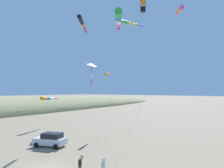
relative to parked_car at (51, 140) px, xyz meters
name	(u,v)px	position (x,y,z in m)	size (l,w,h in m)	color
parked_car	(51,140)	(0.00, 0.00, 0.00)	(4.68, 3.30, 1.85)	silver
cooler_box	(33,143)	(2.86, 0.86, -0.74)	(0.62, 0.42, 0.42)	purple
person_adult_flyer	(103,166)	(-11.82, 2.98, 0.00)	(0.52, 0.40, 1.75)	#8E6B9E
person_child_green_jacket	(80,164)	(-9.71, 3.76, -0.09)	(0.43, 0.52, 1.59)	#3D7F51
kite_windsock_striped_overhead	(118,18)	(-8.54, -3.86, 15.77)	(3.77, 7.43, 17.33)	green
kite_windsock_red_high_left	(107,74)	(-0.04, -12.16, 9.58)	(1.50, 14.42, 10.81)	orange
kite_windsock_black_fish_shape	(82,24)	(2.09, -7.82, 18.28)	(15.99, 13.88, 19.85)	black
kite_box_checkered_midright	(143,6)	(-13.09, -1.96, 15.53)	(4.49, 4.52, 17.17)	orange
kite_windsock_small_distant	(128,23)	(-4.21, -12.68, 18.46)	(7.05, 18.77, 19.89)	green
kite_windsock_orange_high_right	(47,98)	(12.79, -8.25, 4.99)	(8.81, 10.96, 6.40)	orange
kite_windsock_rainbow_low_near	(180,10)	(-14.35, -9.60, 17.23)	(3.67, 12.40, 18.45)	#EF4C93
kite_delta_green_low_center	(92,66)	(-5.23, -2.50, 9.86)	(8.33, 5.94, 11.24)	#EF4C93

